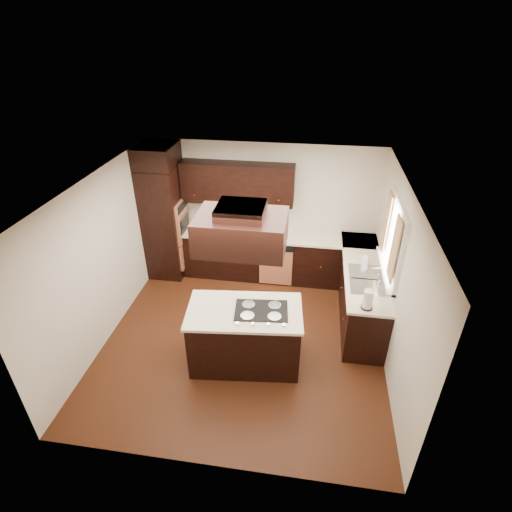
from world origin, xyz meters
name	(u,v)px	position (x,y,z in m)	size (l,w,h in m)	color
floor	(244,338)	(0.00, 0.00, -0.01)	(4.20, 4.20, 0.02)	#532713
ceiling	(241,186)	(0.00, 0.00, 2.51)	(4.20, 4.20, 0.02)	silver
wall_back	(263,210)	(0.00, 2.11, 1.25)	(4.20, 0.02, 2.50)	beige
wall_front	(203,390)	(0.00, -2.11, 1.25)	(4.20, 0.02, 2.50)	beige
wall_left	(102,259)	(-2.11, 0.00, 1.25)	(0.02, 4.20, 2.50)	beige
wall_right	(397,284)	(2.11, 0.00, 1.25)	(0.02, 4.20, 2.50)	beige
oven_column	(165,222)	(-1.78, 1.71, 1.06)	(0.65, 0.75, 2.12)	black
wall_oven_face	(183,220)	(-1.43, 1.71, 1.12)	(0.05, 0.62, 0.78)	#C47050
base_cabinets_back	(262,256)	(0.03, 1.80, 0.44)	(2.93, 0.60, 0.88)	black
base_cabinets_right	(361,292)	(1.80, 0.90, 0.44)	(0.60, 2.40, 0.88)	black
countertop_back	(262,235)	(0.03, 1.79, 0.90)	(2.93, 0.63, 0.04)	beige
countertop_right	(364,268)	(1.79, 0.90, 0.90)	(0.63, 2.40, 0.04)	beige
upper_cabinets	(238,183)	(-0.43, 1.93, 1.81)	(2.00, 0.34, 0.72)	black
dishwasher_front	(276,267)	(0.33, 1.50, 0.40)	(0.60, 0.05, 0.72)	#C47050
window_frame	(394,238)	(2.07, 0.55, 1.65)	(0.06, 1.32, 1.12)	white
window_pane	(396,238)	(2.10, 0.55, 1.65)	(0.00, 1.20, 1.00)	white
curtain_left	(394,249)	(2.01, 0.13, 1.70)	(0.02, 0.34, 0.90)	beige
curtain_right	(386,222)	(2.01, 0.97, 1.70)	(0.02, 0.34, 0.90)	beige
sink_rim	(367,279)	(1.80, 0.55, 0.92)	(0.52, 0.84, 0.01)	silver
island	(245,337)	(0.10, -0.45, 0.44)	(1.50, 0.82, 0.88)	black
island_top	(244,311)	(0.10, -0.45, 0.90)	(1.56, 0.87, 0.04)	beige
cooktop	(261,310)	(0.33, -0.43, 0.93)	(0.71, 0.47, 0.01)	black
range_hood	(241,232)	(0.10, -0.55, 2.16)	(1.05, 0.72, 0.42)	black
hood_duct	(241,210)	(0.10, -0.55, 2.44)	(0.55, 0.50, 0.13)	black
blender_base	(220,229)	(-0.75, 1.76, 0.97)	(0.15, 0.15, 0.10)	silver
blender_pitcher	(220,220)	(-0.75, 1.76, 1.15)	(0.13, 0.13, 0.26)	silver
spice_rack	(234,226)	(-0.47, 1.73, 1.07)	(0.35, 0.09, 0.29)	black
mixing_bowl	(199,229)	(-1.13, 1.72, 0.96)	(0.29, 0.29, 0.07)	white
soap_bottle	(365,259)	(1.79, 0.99, 1.01)	(0.08, 0.09, 0.19)	white
paper_towel	(368,300)	(1.74, -0.16, 1.06)	(0.13, 0.13, 0.29)	white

